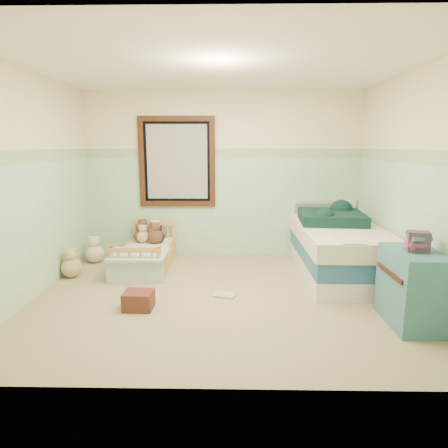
{
  "coord_description": "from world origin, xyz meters",
  "views": [
    {
      "loc": [
        0.13,
        -4.32,
        1.68
      ],
      "look_at": [
        0.04,
        0.35,
        0.77
      ],
      "focal_mm": 31.83,
      "sensor_mm": 36.0,
      "label": 1
    }
  ],
  "objects_px": {
    "plush_floor_tan": "(72,267)",
    "twin_bed_frame": "(338,267)",
    "toddler_bed_frame": "(146,262)",
    "dresser": "(413,288)",
    "floor_book": "(225,295)",
    "plush_floor_cream": "(95,254)",
    "red_pillow": "(139,300)"
  },
  "relations": [
    {
      "from": "plush_floor_tan",
      "to": "twin_bed_frame",
      "type": "bearing_deg",
      "value": 2.6
    },
    {
      "from": "toddler_bed_frame",
      "to": "dresser",
      "type": "xyz_separation_m",
      "value": [
        2.93,
        -1.75,
        0.28
      ]
    },
    {
      "from": "plush_floor_tan",
      "to": "floor_book",
      "type": "bearing_deg",
      "value": -17.21
    },
    {
      "from": "plush_floor_cream",
      "to": "floor_book",
      "type": "xyz_separation_m",
      "value": [
        1.94,
        -1.3,
        -0.12
      ]
    },
    {
      "from": "red_pillow",
      "to": "floor_book",
      "type": "bearing_deg",
      "value": 23.03
    },
    {
      "from": "plush_floor_cream",
      "to": "toddler_bed_frame",
      "type": "bearing_deg",
      "value": -15.8
    },
    {
      "from": "red_pillow",
      "to": "floor_book",
      "type": "xyz_separation_m",
      "value": [
        0.9,
        0.38,
        -0.08
      ]
    },
    {
      "from": "floor_book",
      "to": "toddler_bed_frame",
      "type": "bearing_deg",
      "value": 152.79
    },
    {
      "from": "dresser",
      "to": "red_pillow",
      "type": "relative_size",
      "value": 2.39
    },
    {
      "from": "toddler_bed_frame",
      "to": "plush_floor_tan",
      "type": "height_order",
      "value": "plush_floor_tan"
    },
    {
      "from": "plush_floor_cream",
      "to": "plush_floor_tan",
      "type": "bearing_deg",
      "value": -96.3
    },
    {
      "from": "red_pillow",
      "to": "dresser",
      "type": "bearing_deg",
      "value": -6.32
    },
    {
      "from": "toddler_bed_frame",
      "to": "plush_floor_cream",
      "type": "height_order",
      "value": "plush_floor_cream"
    },
    {
      "from": "red_pillow",
      "to": "plush_floor_tan",
      "type": "bearing_deg",
      "value": 137.78
    },
    {
      "from": "floor_book",
      "to": "dresser",
      "type": "bearing_deg",
      "value": -4.4
    },
    {
      "from": "twin_bed_frame",
      "to": "floor_book",
      "type": "relative_size",
      "value": 8.42
    },
    {
      "from": "plush_floor_tan",
      "to": "red_pillow",
      "type": "bearing_deg",
      "value": -42.22
    },
    {
      "from": "twin_bed_frame",
      "to": "dresser",
      "type": "bearing_deg",
      "value": -77.88
    },
    {
      "from": "plush_floor_tan",
      "to": "floor_book",
      "type": "height_order",
      "value": "plush_floor_tan"
    },
    {
      "from": "floor_book",
      "to": "plush_floor_tan",
      "type": "bearing_deg",
      "value": 179.11
    },
    {
      "from": "red_pillow",
      "to": "toddler_bed_frame",
      "type": "bearing_deg",
      "value": 98.86
    },
    {
      "from": "red_pillow",
      "to": "floor_book",
      "type": "relative_size",
      "value": 1.29
    },
    {
      "from": "toddler_bed_frame",
      "to": "floor_book",
      "type": "height_order",
      "value": "toddler_bed_frame"
    },
    {
      "from": "twin_bed_frame",
      "to": "toddler_bed_frame",
      "type": "bearing_deg",
      "value": 173.67
    },
    {
      "from": "plush_floor_tan",
      "to": "red_pillow",
      "type": "distance_m",
      "value": 1.5
    },
    {
      "from": "plush_floor_tan",
      "to": "toddler_bed_frame",
      "type": "bearing_deg",
      "value": 27.0
    },
    {
      "from": "plush_floor_tan",
      "to": "red_pillow",
      "type": "height_order",
      "value": "plush_floor_tan"
    },
    {
      "from": "twin_bed_frame",
      "to": "dresser",
      "type": "height_order",
      "value": "dresser"
    },
    {
      "from": "twin_bed_frame",
      "to": "floor_book",
      "type": "height_order",
      "value": "twin_bed_frame"
    },
    {
      "from": "floor_book",
      "to": "red_pillow",
      "type": "bearing_deg",
      "value": -140.65
    },
    {
      "from": "toddler_bed_frame",
      "to": "plush_floor_cream",
      "type": "bearing_deg",
      "value": 164.2
    },
    {
      "from": "plush_floor_cream",
      "to": "plush_floor_tan",
      "type": "relative_size",
      "value": 1.02
    }
  ]
}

